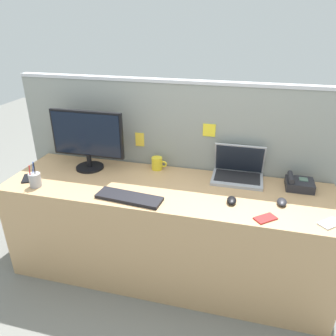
# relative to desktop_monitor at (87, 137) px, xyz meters

# --- Properties ---
(ground_plane) EXTENTS (10.00, 10.00, 0.00)m
(ground_plane) POSITION_rel_desktop_monitor_xyz_m (0.65, -0.15, -1.00)
(ground_plane) COLOR slate
(desk) EXTENTS (2.29, 0.67, 0.75)m
(desk) POSITION_rel_desktop_monitor_xyz_m (0.65, -0.15, -0.63)
(desk) COLOR tan
(desk) RESTS_ON ground_plane
(cubicle_divider) EXTENTS (2.56, 0.07, 1.42)m
(cubicle_divider) POSITION_rel_desktop_monitor_xyz_m (0.65, 0.22, -0.29)
(cubicle_divider) COLOR gray
(cubicle_divider) RESTS_ON ground_plane
(desktop_monitor) EXTENTS (0.57, 0.21, 0.45)m
(desktop_monitor) POSITION_rel_desktop_monitor_xyz_m (0.00, 0.00, 0.00)
(desktop_monitor) COLOR black
(desktop_monitor) RESTS_ON desk
(laptop) EXTENTS (0.36, 0.27, 0.25)m
(laptop) POSITION_rel_desktop_monitor_xyz_m (1.13, 0.10, -0.19)
(laptop) COLOR #9EA0A8
(laptop) RESTS_ON desk
(desk_phone) EXTENTS (0.18, 0.16, 0.10)m
(desk_phone) POSITION_rel_desktop_monitor_xyz_m (1.54, 0.05, -0.22)
(desk_phone) COLOR #232328
(desk_phone) RESTS_ON desk
(keyboard_main) EXTENTS (0.45, 0.18, 0.02)m
(keyboard_main) POSITION_rel_desktop_monitor_xyz_m (0.46, -0.38, -0.24)
(keyboard_main) COLOR black
(keyboard_main) RESTS_ON desk
(computer_mouse_right_hand) EXTENTS (0.06, 0.10, 0.03)m
(computer_mouse_right_hand) POSITION_rel_desktop_monitor_xyz_m (1.11, -0.26, -0.24)
(computer_mouse_right_hand) COLOR black
(computer_mouse_right_hand) RESTS_ON desk
(computer_mouse_left_hand) EXTENTS (0.06, 0.10, 0.03)m
(computer_mouse_left_hand) POSITION_rel_desktop_monitor_xyz_m (1.42, -0.20, -0.24)
(computer_mouse_left_hand) COLOR #232328
(computer_mouse_left_hand) RESTS_ON desk
(pen_cup) EXTENTS (0.08, 0.08, 0.18)m
(pen_cup) POSITION_rel_desktop_monitor_xyz_m (-0.23, -0.37, -0.20)
(pen_cup) COLOR #99999E
(pen_cup) RESTS_ON desk
(cell_phone_white_slab) EXTENTS (0.15, 0.14, 0.01)m
(cell_phone_white_slab) POSITION_rel_desktop_monitor_xyz_m (1.67, -0.36, -0.25)
(cell_phone_white_slab) COLOR silver
(cell_phone_white_slab) RESTS_ON desk
(cell_phone_red_case) EXTENTS (0.15, 0.14, 0.01)m
(cell_phone_red_case) POSITION_rel_desktop_monitor_xyz_m (1.32, -0.40, -0.25)
(cell_phone_red_case) COLOR #B22323
(cell_phone_red_case) RESTS_ON desk
(cell_phone_black_slab) EXTENTS (0.13, 0.16, 0.01)m
(cell_phone_black_slab) POSITION_rel_desktop_monitor_xyz_m (-0.36, -0.29, -0.25)
(cell_phone_black_slab) COLOR black
(cell_phone_black_slab) RESTS_ON desk
(coffee_mug) EXTENTS (0.12, 0.08, 0.10)m
(coffee_mug) POSITION_rel_desktop_monitor_xyz_m (0.52, 0.11, -0.20)
(coffee_mug) COLOR yellow
(coffee_mug) RESTS_ON desk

